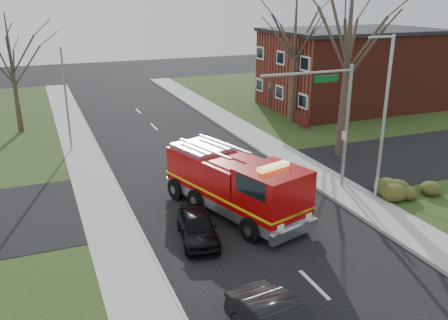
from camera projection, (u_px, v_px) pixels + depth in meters
name	position (u px, v px, depth m)	size (l,w,h in m)	color
ground	(246.00, 218.00, 22.75)	(120.00, 120.00, 0.00)	black
sidewalk_right	(354.00, 197.00, 24.93)	(2.40, 80.00, 0.15)	#9B9B96
sidewalk_left	(117.00, 240.00, 20.53)	(2.40, 80.00, 0.15)	#9B9B96
brick_building	(352.00, 69.00, 44.04)	(15.40, 10.40, 7.25)	maroon
health_center_sign	(302.00, 120.00, 37.13)	(0.12, 2.00, 1.40)	#41110F
hedge_corner	(410.00, 187.00, 24.88)	(2.80, 2.00, 0.90)	#2F3714
bare_tree_near	(349.00, 42.00, 28.94)	(6.00, 6.00, 12.00)	#3C3023
bare_tree_far	(295.00, 44.00, 37.65)	(5.25, 5.25, 10.50)	#3C3023
bare_tree_left	(11.00, 61.00, 34.87)	(4.50, 4.50, 9.00)	#3C3023
traffic_signal_mast	(328.00, 107.00, 24.37)	(5.29, 0.18, 6.80)	gray
streetlight_pole	(384.00, 115.00, 23.35)	(1.48, 0.16, 8.40)	#B7BABF
utility_pole_far	(66.00, 101.00, 31.44)	(0.14, 0.14, 7.00)	gray
fire_engine	(236.00, 185.00, 22.84)	(4.94, 8.41, 3.21)	#9C0707
parked_car_maroon	(198.00, 227.00, 20.50)	(1.52, 3.77, 1.28)	black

